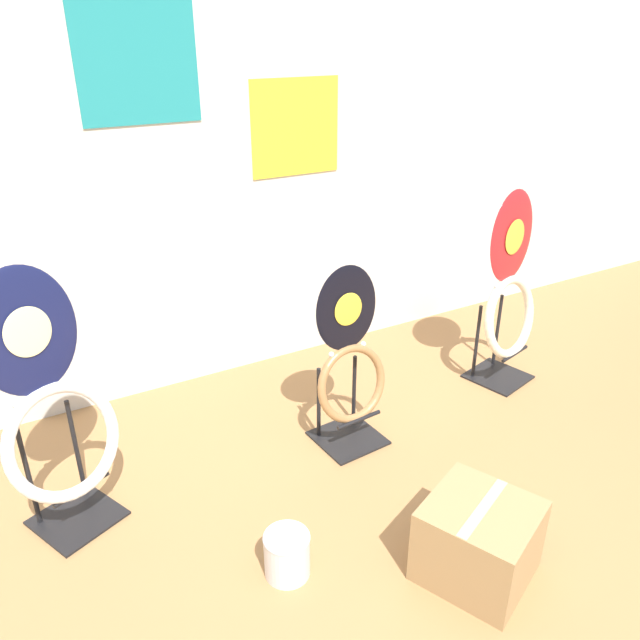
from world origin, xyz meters
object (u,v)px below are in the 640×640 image
at_px(toilet_seat_display_jazz_black, 350,370).
at_px(paint_can, 287,553).
at_px(toilet_seat_display_crimson_swirl, 509,296).
at_px(storage_box, 478,541).
at_px(toilet_seat_display_navy_moon, 52,412).

xyz_separation_m(toilet_seat_display_jazz_black, paint_can, (-0.58, -0.54, -0.27)).
height_order(toilet_seat_display_jazz_black, toilet_seat_display_crimson_swirl, toilet_seat_display_crimson_swirl).
bearing_deg(storage_box, toilet_seat_display_navy_moon, 140.60).
bearing_deg(paint_can, toilet_seat_display_crimson_swirl, 21.46).
xyz_separation_m(paint_can, storage_box, (0.56, -0.31, 0.05)).
bearing_deg(toilet_seat_display_crimson_swirl, storage_box, -137.14).
relative_size(toilet_seat_display_jazz_black, storage_box, 1.84).
distance_m(toilet_seat_display_jazz_black, toilet_seat_display_navy_moon, 1.17).
bearing_deg(paint_can, toilet_seat_display_jazz_black, 43.11).
xyz_separation_m(toilet_seat_display_jazz_black, toilet_seat_display_crimson_swirl, (0.98, 0.07, 0.11)).
height_order(toilet_seat_display_navy_moon, storage_box, toilet_seat_display_navy_moon).
bearing_deg(toilet_seat_display_jazz_black, toilet_seat_display_navy_moon, 175.58).
xyz_separation_m(toilet_seat_display_crimson_swirl, storage_box, (-0.99, -0.92, -0.33)).
relative_size(paint_can, storage_box, 0.37).
relative_size(toilet_seat_display_jazz_black, paint_can, 4.92).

